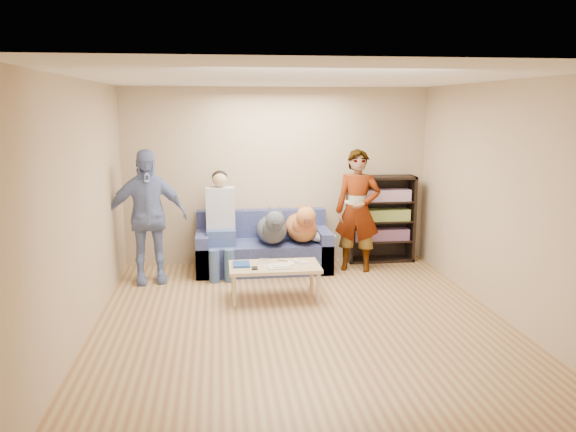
{
  "coord_description": "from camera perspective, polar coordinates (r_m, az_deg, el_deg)",
  "views": [
    {
      "loc": [
        -0.87,
        -5.74,
        2.32
      ],
      "look_at": [
        0.0,
        1.2,
        0.95
      ],
      "focal_mm": 35.0,
      "sensor_mm": 36.0,
      "label": 1
    }
  ],
  "objects": [
    {
      "name": "blanket",
      "position": [
        8.0,
        3.52,
        -2.12
      ],
      "size": [
        0.4,
        0.34,
        0.14
      ],
      "primitive_type": "ellipsoid",
      "color": "#ABABB0",
      "rests_on": "sofa"
    },
    {
      "name": "magazine",
      "position": [
        6.78,
        -0.64,
        -5.01
      ],
      "size": [
        0.22,
        0.17,
        0.01
      ],
      "primitive_type": "cube",
      "color": "beige",
      "rests_on": "coffee_table"
    },
    {
      "name": "notebook_blue",
      "position": [
        6.87,
        -4.76,
        -4.9
      ],
      "size": [
        0.2,
        0.26,
        0.03
      ],
      "primitive_type": "cube",
      "color": "navy",
      "rests_on": "coffee_table"
    },
    {
      "name": "wall_front",
      "position": [
        3.5,
        7.54,
        -5.92
      ],
      "size": [
        4.5,
        0.0,
        4.5
      ],
      "primitive_type": "plane",
      "rotation": [
        -1.57,
        0.0,
        0.0
      ],
      "color": "tan",
      "rests_on": "ground"
    },
    {
      "name": "wallet",
      "position": [
        6.71,
        -3.41,
        -5.31
      ],
      "size": [
        0.07,
        0.12,
        0.02
      ],
      "primitive_type": "cube",
      "color": "black",
      "rests_on": "coffee_table"
    },
    {
      "name": "ground",
      "position": [
        6.25,
        1.38,
        -10.7
      ],
      "size": [
        5.0,
        5.0,
        0.0
      ],
      "primitive_type": "plane",
      "color": "#91633D",
      "rests_on": "ground"
    },
    {
      "name": "wall_back",
      "position": [
        8.35,
        -1.11,
        4.06
      ],
      "size": [
        4.5,
        0.0,
        4.5
      ],
      "primitive_type": "plane",
      "rotation": [
        1.57,
        0.0,
        0.0
      ],
      "color": "tan",
      "rests_on": "ground"
    },
    {
      "name": "wall_right",
      "position": [
        6.61,
        21.12,
        1.46
      ],
      "size": [
        0.0,
        5.0,
        5.0
      ],
      "primitive_type": "plane",
      "rotation": [
        1.57,
        0.0,
        -1.57
      ],
      "color": "tan",
      "rests_on": "ground"
    },
    {
      "name": "bookshelf",
      "position": [
        8.58,
        9.38,
        -0.09
      ],
      "size": [
        1.0,
        0.34,
        1.3
      ],
      "color": "black",
      "rests_on": "ground"
    },
    {
      "name": "headphone_cup_a",
      "position": [
        6.85,
        0.31,
        -4.93
      ],
      "size": [
        0.07,
        0.07,
        0.02
      ],
      "primitive_type": "cylinder",
      "color": "white",
      "rests_on": "coffee_table"
    },
    {
      "name": "controller_b",
      "position": [
        6.91,
        1.58,
        -4.75
      ],
      "size": [
        0.09,
        0.06,
        0.03
      ],
      "primitive_type": "cube",
      "color": "white",
      "rests_on": "coffee_table"
    },
    {
      "name": "dog_gray",
      "position": [
        7.85,
        -1.62,
        -1.27
      ],
      "size": [
        0.42,
        1.25,
        0.61
      ],
      "color": "#4C4E56",
      "rests_on": "sofa"
    },
    {
      "name": "camera_silver",
      "position": [
        6.95,
        -2.47,
        -4.58
      ],
      "size": [
        0.11,
        0.06,
        0.05
      ],
      "primitive_type": "cube",
      "color": "silver",
      "rests_on": "coffee_table"
    },
    {
      "name": "person_seated",
      "position": [
        7.86,
        -6.85,
        -0.34
      ],
      "size": [
        0.4,
        0.73,
        1.47
      ],
      "color": "#3F4F8C",
      "rests_on": "sofa"
    },
    {
      "name": "papers",
      "position": [
        6.76,
        -0.87,
        -5.18
      ],
      "size": [
        0.26,
        0.2,
        0.02
      ],
      "primitive_type": "cube",
      "color": "beige",
      "rests_on": "coffee_table"
    },
    {
      "name": "wall_left",
      "position": [
        5.99,
        -20.36,
        0.59
      ],
      "size": [
        0.0,
        5.0,
        5.0
      ],
      "primitive_type": "plane",
      "rotation": [
        1.57,
        0.0,
        1.57
      ],
      "color": "tan",
      "rests_on": "ground"
    },
    {
      "name": "held_controller",
      "position": [
        7.74,
        6.04,
        1.41
      ],
      "size": [
        0.04,
        0.12,
        0.03
      ],
      "primitive_type": "cube",
      "rotation": [
        0.0,
        0.0,
        0.0
      ],
      "color": "white",
      "rests_on": "person_standing_right"
    },
    {
      "name": "headphone_cup_b",
      "position": [
        6.93,
        0.22,
        -4.75
      ],
      "size": [
        0.07,
        0.07,
        0.02
      ],
      "primitive_type": "cylinder",
      "color": "white",
      "rests_on": "coffee_table"
    },
    {
      "name": "coffee_table",
      "position": [
        6.86,
        -1.38,
        -5.39
      ],
      "size": [
        1.1,
        0.6,
        0.42
      ],
      "color": "tan",
      "rests_on": "ground"
    },
    {
      "name": "sofa",
      "position": [
        8.12,
        -2.54,
        -3.47
      ],
      "size": [
        1.9,
        0.85,
        0.82
      ],
      "color": "#515B93",
      "rests_on": "ground"
    },
    {
      "name": "person_standing_left",
      "position": [
        7.63,
        -14.15,
        -0.05
      ],
      "size": [
        1.11,
        0.61,
        1.78
      ],
      "primitive_type": "imported",
      "rotation": [
        0.0,
        0.0,
        0.18
      ],
      "color": "#7D92C9",
      "rests_on": "ground"
    },
    {
      "name": "person_standing_right",
      "position": [
        8.01,
        7.08,
        0.54
      ],
      "size": [
        0.74,
        0.6,
        1.73
      ],
      "primitive_type": "imported",
      "rotation": [
        0.0,
        0.0,
        -0.35
      ],
      "color": "gray",
      "rests_on": "ground"
    },
    {
      "name": "pen_orange",
      "position": [
        6.69,
        -1.42,
        -5.37
      ],
      "size": [
        0.13,
        0.06,
        0.01
      ],
      "primitive_type": "cylinder",
      "rotation": [
        0.0,
        1.57,
        0.35
      ],
      "color": "orange",
      "rests_on": "coffee_table"
    },
    {
      "name": "dog_tan",
      "position": [
        7.96,
        1.42,
        -1.0
      ],
      "size": [
        0.44,
        1.18,
        0.64
      ],
      "color": "#AD5934",
      "rests_on": "sofa"
    },
    {
      "name": "ceiling",
      "position": [
        5.81,
        1.51,
        13.84
      ],
      "size": [
        5.0,
        5.0,
        0.0
      ],
      "primitive_type": "plane",
      "rotation": [
        3.14,
        0.0,
        0.0
      ],
      "color": "white",
      "rests_on": "ground"
    },
    {
      "name": "pen_black",
      "position": [
        7.03,
        -0.55,
        -4.55
      ],
      "size": [
        0.13,
        0.08,
        0.01
      ],
      "primitive_type": "cylinder",
      "rotation": [
        0.0,
        1.57,
        -0.52
      ],
      "color": "black",
      "rests_on": "coffee_table"
    },
    {
      "name": "controller_a",
      "position": [
        6.97,
        0.83,
        -4.6
      ],
      "size": [
        0.04,
        0.13,
        0.03
      ],
      "primitive_type": "cube",
      "color": "silver",
      "rests_on": "coffee_table"
    }
  ]
}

